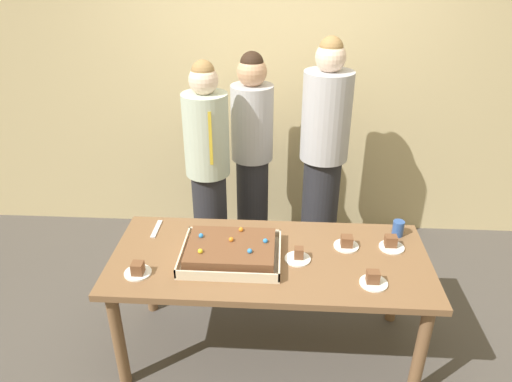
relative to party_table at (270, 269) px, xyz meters
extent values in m
plane|color=#4C4742|center=(0.00, 0.00, -0.64)|extent=(12.00, 12.00, 0.00)
cube|color=#CCB784|center=(0.00, 1.60, 0.86)|extent=(8.00, 0.12, 3.00)
cube|color=brown|center=(0.00, 0.00, 0.07)|extent=(1.85, 0.80, 0.04)
cylinder|color=brown|center=(-0.84, -0.32, -0.30)|extent=(0.07, 0.07, 0.68)
cylinder|color=brown|center=(0.84, -0.32, -0.30)|extent=(0.07, 0.07, 0.68)
cylinder|color=brown|center=(-0.84, 0.32, -0.30)|extent=(0.07, 0.07, 0.68)
cylinder|color=brown|center=(0.84, 0.32, -0.30)|extent=(0.07, 0.07, 0.68)
cube|color=beige|center=(-0.22, -0.03, 0.09)|extent=(0.57, 0.44, 0.01)
cube|color=beige|center=(-0.22, -0.24, 0.12)|extent=(0.57, 0.01, 0.05)
cube|color=beige|center=(-0.22, 0.19, 0.12)|extent=(0.57, 0.01, 0.05)
cube|color=beige|center=(-0.50, -0.03, 0.12)|extent=(0.01, 0.44, 0.05)
cube|color=beige|center=(0.06, -0.03, 0.12)|extent=(0.01, 0.44, 0.05)
cube|color=brown|center=(-0.22, -0.03, 0.14)|extent=(0.50, 0.37, 0.08)
sphere|color=orange|center=(-0.18, 0.12, 0.19)|extent=(0.03, 0.03, 0.03)
sphere|color=#2D84E0|center=(-0.40, 0.04, 0.19)|extent=(0.03, 0.03, 0.03)
sphere|color=orange|center=(-0.22, 0.01, 0.19)|extent=(0.03, 0.03, 0.03)
sphere|color=#2D84E0|center=(-0.11, -0.10, 0.19)|extent=(0.03, 0.03, 0.03)
sphere|color=yellow|center=(-0.38, -0.12, 0.19)|extent=(0.03, 0.03, 0.03)
sphere|color=#2D84E0|center=(-0.03, 0.01, 0.19)|extent=(0.03, 0.03, 0.03)
cylinder|color=white|center=(0.73, 0.13, 0.09)|extent=(0.15, 0.15, 0.01)
cube|color=brown|center=(0.72, 0.14, 0.13)|extent=(0.07, 0.06, 0.07)
cylinder|color=white|center=(-0.72, -0.20, 0.09)|extent=(0.15, 0.15, 0.01)
cube|color=brown|center=(-0.71, -0.21, 0.13)|extent=(0.06, 0.06, 0.07)
cylinder|color=white|center=(0.56, -0.21, 0.09)|extent=(0.15, 0.15, 0.01)
cube|color=brown|center=(0.56, -0.21, 0.13)|extent=(0.07, 0.05, 0.07)
cylinder|color=white|center=(0.16, -0.02, 0.09)|extent=(0.15, 0.15, 0.01)
cube|color=brown|center=(0.17, -0.01, 0.13)|extent=(0.05, 0.05, 0.07)
cylinder|color=white|center=(0.45, 0.13, 0.09)|extent=(0.15, 0.15, 0.01)
cube|color=brown|center=(0.45, 0.13, 0.13)|extent=(0.07, 0.06, 0.07)
cylinder|color=#2D5199|center=(0.79, 0.28, 0.14)|extent=(0.07, 0.07, 0.10)
cube|color=silver|center=(-0.73, 0.25, 0.09)|extent=(0.03, 0.20, 0.01)
cylinder|color=#28282D|center=(-0.47, 0.80, -0.20)|extent=(0.25, 0.25, 0.87)
cylinder|color=#B7C6B2|center=(-0.47, 0.80, 0.53)|extent=(0.32, 0.32, 0.59)
cube|color=gold|center=(-0.43, 0.65, 0.56)|extent=(0.04, 0.02, 0.37)
sphere|color=beige|center=(-0.47, 0.80, 0.91)|extent=(0.20, 0.20, 0.20)
sphere|color=olive|center=(-0.47, 0.80, 0.96)|extent=(0.16, 0.16, 0.16)
cylinder|color=#28282D|center=(0.37, 1.02, -0.18)|extent=(0.28, 0.28, 0.91)
cylinder|color=#B2B2B7|center=(0.37, 1.02, 0.60)|extent=(0.36, 0.36, 0.65)
sphere|color=beige|center=(0.37, 1.02, 1.02)|extent=(0.21, 0.21, 0.21)
sphere|color=olive|center=(0.37, 1.02, 1.08)|extent=(0.17, 0.17, 0.17)
cylinder|color=#28282D|center=(-0.18, 1.13, -0.21)|extent=(0.26, 0.26, 0.85)
cylinder|color=#B2B2B7|center=(-0.18, 1.13, 0.50)|extent=(0.32, 0.32, 0.58)
sphere|color=tan|center=(-0.18, 1.13, 0.89)|extent=(0.22, 0.22, 0.22)
sphere|color=black|center=(-0.18, 1.13, 0.95)|extent=(0.17, 0.17, 0.17)
camera|label=1|loc=(0.05, -2.23, 1.69)|focal=32.87mm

